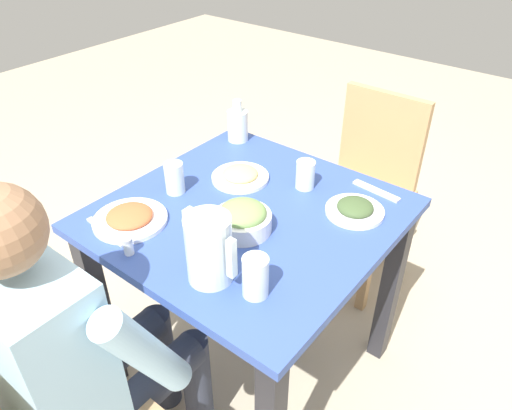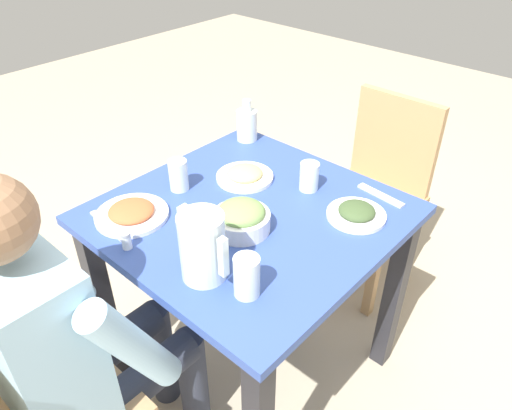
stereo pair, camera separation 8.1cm
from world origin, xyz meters
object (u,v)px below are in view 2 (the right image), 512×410
(water_glass_far_right, at_px, (178,175))
(plate_dolmas, at_px, (356,213))
(water_glass_center, at_px, (309,176))
(diner_near, at_px, (77,338))
(water_pitcher, at_px, (203,247))
(plate_fries, at_px, (245,175))
(chair_far, at_px, (378,183))
(oil_carafe, at_px, (247,126))
(salad_bowl, at_px, (241,218))
(salt_shaker, at_px, (126,240))
(water_glass_near_right, at_px, (247,276))
(plate_rice_curry, at_px, (132,213))
(dining_table, at_px, (250,245))

(water_glass_far_right, bearing_deg, plate_dolmas, 26.25)
(water_glass_center, bearing_deg, diner_near, -98.27)
(water_pitcher, relative_size, water_glass_center, 1.96)
(plate_fries, distance_m, water_glass_center, 0.23)
(water_pitcher, distance_m, plate_fries, 0.50)
(chair_far, distance_m, oil_carafe, 0.66)
(salad_bowl, relative_size, salt_shaker, 3.16)
(water_glass_far_right, xyz_separation_m, salt_shaker, (0.13, -0.30, -0.03))
(water_pitcher, height_order, water_glass_near_right, water_pitcher)
(plate_rice_curry, distance_m, water_glass_far_right, 0.21)
(chair_far, height_order, plate_rice_curry, chair_far)
(salad_bowl, bearing_deg, water_glass_center, 87.39)
(chair_far, relative_size, plate_rice_curry, 3.87)
(salt_shaker, bearing_deg, plate_rice_curry, 139.10)
(plate_rice_curry, xyz_separation_m, plate_fries, (0.11, 0.40, 0.00))
(plate_dolmas, distance_m, water_glass_far_right, 0.59)
(plate_fries, bearing_deg, chair_far, 75.70)
(salad_bowl, relative_size, water_glass_far_right, 1.61)
(water_glass_far_right, bearing_deg, water_glass_center, 41.95)
(salad_bowl, height_order, water_glass_near_right, water_glass_near_right)
(diner_near, relative_size, salad_bowl, 6.82)
(plate_fries, bearing_deg, diner_near, -83.55)
(water_pitcher, bearing_deg, water_glass_center, 95.43)
(salad_bowl, relative_size, plate_rice_curry, 0.76)
(plate_dolmas, height_order, water_glass_center, water_glass_center)
(water_glass_center, relative_size, salt_shaker, 1.79)
(plate_dolmas, bearing_deg, salad_bowl, -127.96)
(plate_rice_curry, height_order, water_glass_far_right, water_glass_far_right)
(plate_dolmas, bearing_deg, diner_near, -112.23)
(salad_bowl, xyz_separation_m, plate_rice_curry, (-0.29, -0.18, -0.03))
(water_glass_far_right, bearing_deg, water_glass_near_right, -22.31)
(plate_fries, relative_size, oil_carafe, 1.20)
(diner_near, bearing_deg, salad_bowl, 78.39)
(dining_table, bearing_deg, water_glass_far_right, -166.51)
(water_glass_near_right, distance_m, water_glass_center, 0.52)
(salad_bowl, relative_size, plate_dolmas, 0.94)
(chair_far, bearing_deg, diner_near, -93.64)
(chair_far, height_order, salad_bowl, chair_far)
(dining_table, height_order, salt_shaker, salt_shaker)
(plate_dolmas, bearing_deg, water_pitcher, -107.71)
(diner_near, height_order, water_glass_far_right, diner_near)
(plate_rice_curry, distance_m, plate_fries, 0.41)
(water_glass_far_right, relative_size, water_glass_near_right, 0.93)
(dining_table, xyz_separation_m, plate_fries, (-0.14, 0.13, 0.15))
(plate_fries, bearing_deg, dining_table, -42.43)
(oil_carafe, distance_m, salt_shaker, 0.74)
(salad_bowl, xyz_separation_m, salt_shaker, (-0.18, -0.28, -0.01))
(dining_table, distance_m, diner_near, 0.60)
(water_glass_center, bearing_deg, salad_bowl, -92.61)
(plate_dolmas, relative_size, salt_shaker, 3.37)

